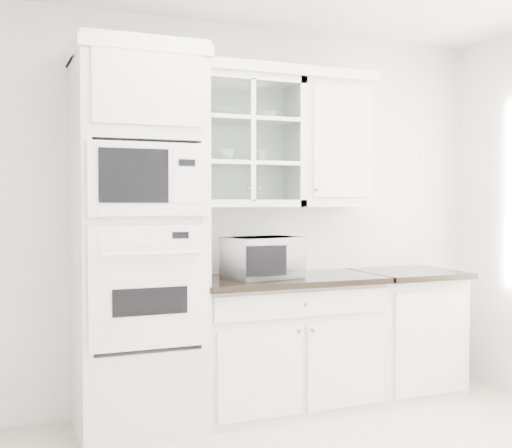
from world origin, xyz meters
name	(u,v)px	position (x,y,z in m)	size (l,w,h in m)	color
room_shell	(318,136)	(0.00, 0.43, 1.78)	(4.00, 3.50, 2.70)	white
oven_column	(138,239)	(-0.75, 1.42, 1.20)	(0.76, 0.68, 2.40)	silver
base_cabinet_run	(285,342)	(0.28, 1.45, 0.46)	(1.32, 0.67, 0.92)	silver
extra_base_cabinet	(405,331)	(1.28, 1.45, 0.46)	(0.72, 0.67, 0.92)	silver
upper_cabinet_glass	(244,142)	(0.03, 1.58, 1.85)	(0.80, 0.33, 0.90)	silver
upper_cabinet_solid	(330,145)	(0.71, 1.58, 1.85)	(0.55, 0.33, 0.90)	silver
crown_molding	(231,70)	(-0.07, 1.56, 2.33)	(2.14, 0.38, 0.07)	white
countertop_microwave	(261,257)	(0.09, 1.41, 1.06)	(0.48, 0.40, 0.28)	white
bowl_a	(222,114)	(-0.13, 1.58, 2.03)	(0.19, 0.19, 0.05)	white
bowl_b	(266,116)	(0.19, 1.59, 2.04)	(0.17, 0.17, 0.05)	white
cup_a	(226,156)	(-0.10, 1.60, 1.75)	(0.11, 0.11, 0.09)	white
cup_b	(261,157)	(0.15, 1.57, 1.75)	(0.09, 0.09, 0.08)	white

